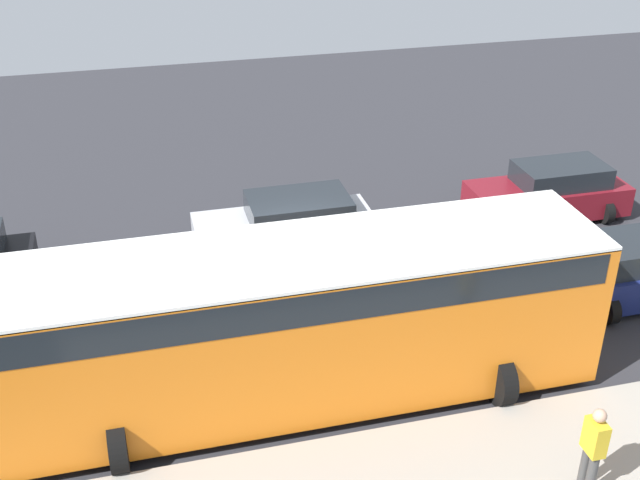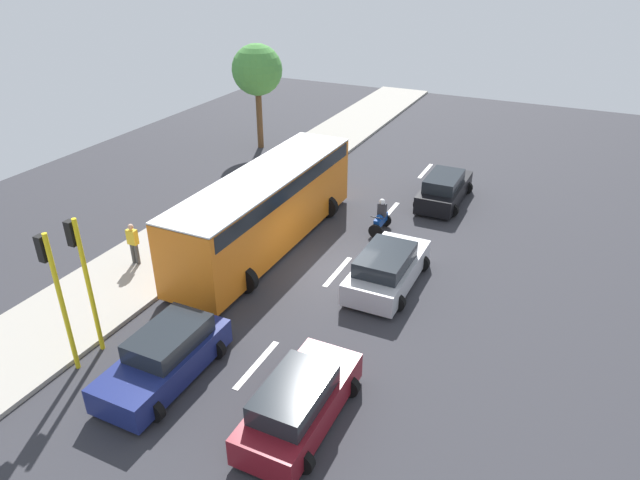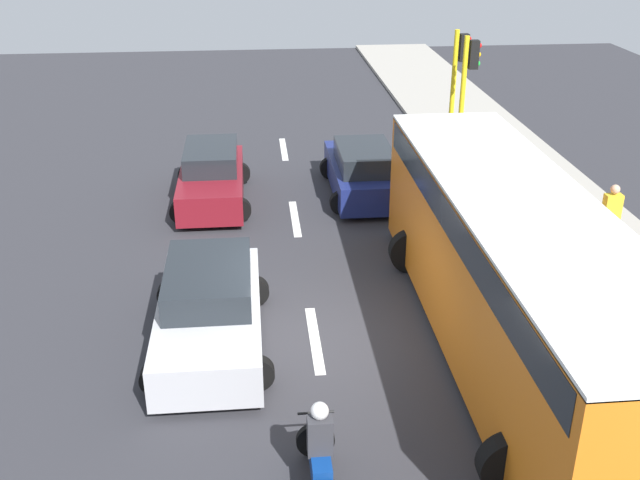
{
  "view_description": "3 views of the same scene",
  "coord_description": "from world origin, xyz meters",
  "px_view_note": "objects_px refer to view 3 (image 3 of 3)",
  "views": [
    {
      "loc": [
        15.35,
        -3.52,
        9.94
      ],
      "look_at": [
        -0.53,
        0.55,
        1.06
      ],
      "focal_mm": 44.53,
      "sensor_mm": 36.0,
      "label": 1
    },
    {
      "loc": [
        -7.43,
        17.14,
        11.24
      ],
      "look_at": [
        0.87,
        -0.24,
        1.07
      ],
      "focal_mm": 31.73,
      "sensor_mm": 36.0,
      "label": 2
    },
    {
      "loc": [
        -1.07,
        -12.33,
        7.94
      ],
      "look_at": [
        0.24,
        1.48,
        1.46
      ],
      "focal_mm": 41.74,
      "sensor_mm": 36.0,
      "label": 3
    }
  ],
  "objects_px": {
    "car_dark_blue": "(363,172)",
    "traffic_light_midblock": "(466,94)",
    "car_maroon": "(212,177)",
    "car_silver": "(210,311)",
    "city_bus": "(515,266)",
    "pedestrian_near_signal": "(610,216)",
    "motorcycle": "(319,450)",
    "traffic_light_corner": "(456,86)"
  },
  "relations": [
    {
      "from": "car_dark_blue",
      "to": "traffic_light_corner",
      "type": "distance_m",
      "value": 3.66
    },
    {
      "from": "city_bus",
      "to": "traffic_light_corner",
      "type": "xyz_separation_m",
      "value": [
        1.29,
        9.2,
        1.08
      ]
    },
    {
      "from": "traffic_light_midblock",
      "to": "car_silver",
      "type": "bearing_deg",
      "value": -133.14
    },
    {
      "from": "car_dark_blue",
      "to": "city_bus",
      "type": "xyz_separation_m",
      "value": [
        1.5,
        -8.36,
        1.13
      ]
    },
    {
      "from": "car_maroon",
      "to": "pedestrian_near_signal",
      "type": "bearing_deg",
      "value": -25.32
    },
    {
      "from": "city_bus",
      "to": "motorcycle",
      "type": "relative_size",
      "value": 7.19
    },
    {
      "from": "car_dark_blue",
      "to": "motorcycle",
      "type": "bearing_deg",
      "value": -101.51
    },
    {
      "from": "motorcycle",
      "to": "city_bus",
      "type": "bearing_deg",
      "value": 39.24
    },
    {
      "from": "car_silver",
      "to": "motorcycle",
      "type": "xyz_separation_m",
      "value": [
        1.72,
        -4.03,
        -0.07
      ]
    },
    {
      "from": "car_dark_blue",
      "to": "city_bus",
      "type": "bearing_deg",
      "value": -79.84
    },
    {
      "from": "traffic_light_midblock",
      "to": "car_maroon",
      "type": "bearing_deg",
      "value": 179.25
    },
    {
      "from": "car_silver",
      "to": "motorcycle",
      "type": "relative_size",
      "value": 2.95
    },
    {
      "from": "car_silver",
      "to": "city_bus",
      "type": "relative_size",
      "value": 0.41
    },
    {
      "from": "car_maroon",
      "to": "car_dark_blue",
      "type": "distance_m",
      "value": 4.29
    },
    {
      "from": "pedestrian_near_signal",
      "to": "traffic_light_corner",
      "type": "xyz_separation_m",
      "value": [
        -2.41,
        5.39,
        1.87
      ]
    },
    {
      "from": "city_bus",
      "to": "car_dark_blue",
      "type": "bearing_deg",
      "value": 100.16
    },
    {
      "from": "car_maroon",
      "to": "motorcycle",
      "type": "bearing_deg",
      "value": -80.32
    },
    {
      "from": "car_maroon",
      "to": "motorcycle",
      "type": "xyz_separation_m",
      "value": [
        1.95,
        -11.44,
        -0.07
      ]
    },
    {
      "from": "car_dark_blue",
      "to": "pedestrian_near_signal",
      "type": "distance_m",
      "value": 6.92
    },
    {
      "from": "car_silver",
      "to": "traffic_light_midblock",
      "type": "distance_m",
      "value": 10.26
    },
    {
      "from": "car_silver",
      "to": "motorcycle",
      "type": "distance_m",
      "value": 4.38
    },
    {
      "from": "car_maroon",
      "to": "motorcycle",
      "type": "distance_m",
      "value": 11.6
    },
    {
      "from": "motorcycle",
      "to": "pedestrian_near_signal",
      "type": "xyz_separation_m",
      "value": [
        7.54,
        6.94,
        0.42
      ]
    },
    {
      "from": "car_dark_blue",
      "to": "traffic_light_midblock",
      "type": "xyz_separation_m",
      "value": [
        2.79,
        -0.16,
        2.22
      ]
    },
    {
      "from": "car_silver",
      "to": "pedestrian_near_signal",
      "type": "xyz_separation_m",
      "value": [
        9.26,
        2.91,
        0.35
      ]
    },
    {
      "from": "car_maroon",
      "to": "car_silver",
      "type": "height_order",
      "value": "same"
    },
    {
      "from": "motorcycle",
      "to": "traffic_light_corner",
      "type": "height_order",
      "value": "traffic_light_corner"
    },
    {
      "from": "traffic_light_corner",
      "to": "car_silver",
      "type": "bearing_deg",
      "value": -129.52
    },
    {
      "from": "car_silver",
      "to": "city_bus",
      "type": "distance_m",
      "value": 5.75
    },
    {
      "from": "pedestrian_near_signal",
      "to": "motorcycle",
      "type": "bearing_deg",
      "value": -137.36
    },
    {
      "from": "car_silver",
      "to": "car_maroon",
      "type": "bearing_deg",
      "value": 91.77
    },
    {
      "from": "car_silver",
      "to": "city_bus",
      "type": "bearing_deg",
      "value": -9.13
    },
    {
      "from": "car_silver",
      "to": "traffic_light_midblock",
      "type": "height_order",
      "value": "traffic_light_midblock"
    },
    {
      "from": "car_maroon",
      "to": "city_bus",
      "type": "xyz_separation_m",
      "value": [
        5.79,
        -8.3,
        1.14
      ]
    },
    {
      "from": "city_bus",
      "to": "motorcycle",
      "type": "bearing_deg",
      "value": -140.76
    },
    {
      "from": "car_maroon",
      "to": "traffic_light_corner",
      "type": "height_order",
      "value": "traffic_light_corner"
    },
    {
      "from": "city_bus",
      "to": "traffic_light_midblock",
      "type": "xyz_separation_m",
      "value": [
        1.29,
        8.21,
        1.08
      ]
    },
    {
      "from": "pedestrian_near_signal",
      "to": "traffic_light_corner",
      "type": "height_order",
      "value": "traffic_light_corner"
    },
    {
      "from": "car_silver",
      "to": "traffic_light_corner",
      "type": "bearing_deg",
      "value": 50.48
    },
    {
      "from": "car_dark_blue",
      "to": "car_silver",
      "type": "bearing_deg",
      "value": -118.55
    },
    {
      "from": "city_bus",
      "to": "traffic_light_midblock",
      "type": "height_order",
      "value": "traffic_light_midblock"
    },
    {
      "from": "car_maroon",
      "to": "traffic_light_corner",
      "type": "relative_size",
      "value": 0.96
    }
  ]
}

